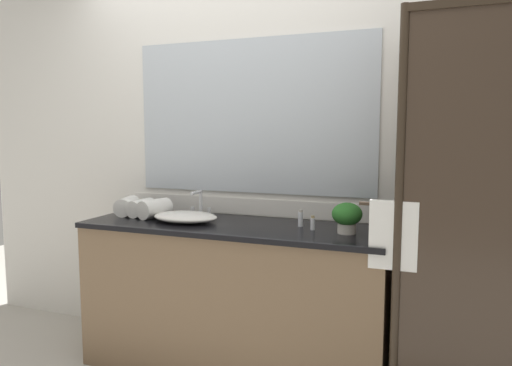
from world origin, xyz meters
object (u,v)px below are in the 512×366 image
sink_basin (185,217)px  potted_plant (347,216)px  amenity_bottle_lotion (301,219)px  rolled_towel_far_edge (155,209)px  amenity_bottle_shampoo (313,223)px  faucet (200,208)px  rolled_towel_middle (141,208)px  rolled_towel_near_edge (127,206)px

sink_basin → potted_plant: bearing=1.2°
sink_basin → amenity_bottle_lotion: amenity_bottle_lotion is taller
amenity_bottle_lotion → rolled_towel_far_edge: rolled_towel_far_edge is taller
amenity_bottle_shampoo → amenity_bottle_lotion: 0.11m
sink_basin → faucet: (0.00, 0.19, 0.03)m
rolled_towel_middle → rolled_towel_far_edge: (0.11, -0.02, 0.00)m
rolled_towel_near_edge → rolled_towel_far_edge: 0.22m
amenity_bottle_shampoo → rolled_towel_middle: (-1.13, 0.03, 0.02)m
sink_basin → faucet: 0.19m
amenity_bottle_lotion → rolled_towel_middle: rolled_towel_middle is taller
faucet → amenity_bottle_lotion: bearing=-6.8°
rolled_towel_near_edge → rolled_towel_middle: rolled_towel_near_edge is taller
amenity_bottle_shampoo → rolled_towel_middle: rolled_towel_middle is taller
sink_basin → rolled_towel_far_edge: rolled_towel_far_edge is taller
sink_basin → rolled_towel_near_edge: 0.47m
amenity_bottle_lotion → potted_plant: bearing=-17.9°
amenity_bottle_lotion → rolled_towel_near_edge: 1.16m
rolled_towel_near_edge → rolled_towel_middle: 0.11m
faucet → amenity_bottle_lotion: 0.69m
faucet → rolled_towel_far_edge: size_ratio=0.83×
amenity_bottle_shampoo → rolled_towel_near_edge: 1.24m
amenity_bottle_lotion → rolled_towel_near_edge: size_ratio=0.51×
potted_plant → amenity_bottle_lotion: size_ratio=1.71×
sink_basin → rolled_towel_near_edge: (-0.47, 0.07, 0.03)m
rolled_towel_middle → rolled_towel_far_edge: bearing=-8.8°
sink_basin → amenity_bottle_lotion: (0.69, 0.11, 0.02)m
sink_basin → potted_plant: size_ratio=2.42×
potted_plant → amenity_bottle_shampoo: potted_plant is taller
amenity_bottle_lotion → faucet: bearing=173.2°
faucet → rolled_towel_near_edge: (-0.47, -0.12, 0.00)m
sink_basin → rolled_towel_middle: 0.36m
rolled_towel_far_edge → potted_plant: bearing=-1.4°
rolled_towel_near_edge → rolled_towel_far_edge: size_ratio=0.92×
potted_plant → amenity_bottle_lotion: 0.30m
amenity_bottle_shampoo → potted_plant: bearing=-6.2°
rolled_towel_middle → sink_basin: bearing=-10.5°
potted_plant → rolled_towel_far_edge: bearing=178.6°
sink_basin → amenity_bottle_lotion: 0.70m
faucet → rolled_towel_middle: size_ratio=0.92×
amenity_bottle_shampoo → amenity_bottle_lotion: (-0.09, 0.07, 0.01)m
faucet → rolled_towel_middle: 0.38m
potted_plant → rolled_towel_near_edge: 1.43m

